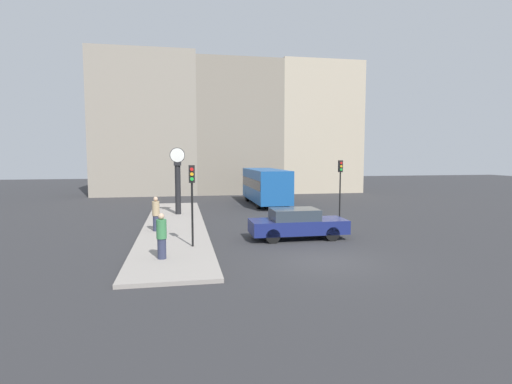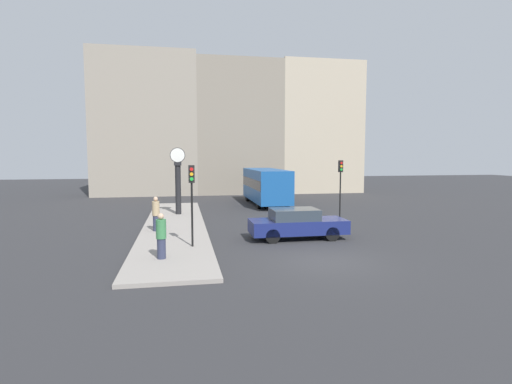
# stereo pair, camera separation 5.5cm
# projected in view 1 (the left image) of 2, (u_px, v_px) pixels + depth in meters

# --- Properties ---
(ground_plane) EXTENTS (120.00, 120.00, 0.00)m
(ground_plane) POSITION_uv_depth(u_px,v_px,m) (324.00, 261.00, 15.61)
(ground_plane) COLOR #2D2D30
(sidewalk_corner) EXTENTS (3.44, 21.18, 0.15)m
(sidewalk_corner) POSITION_uv_depth(u_px,v_px,m) (175.00, 226.00, 22.92)
(sidewalk_corner) COLOR gray
(sidewalk_corner) RESTS_ON ground_plane
(building_row) EXTENTS (28.64, 5.00, 14.63)m
(building_row) POSITION_uv_depth(u_px,v_px,m) (230.00, 127.00, 43.14)
(building_row) COLOR gray
(building_row) RESTS_ON ground_plane
(sedan_car) EXTENTS (4.75, 1.84, 1.50)m
(sedan_car) POSITION_uv_depth(u_px,v_px,m) (297.00, 223.00, 19.71)
(sedan_car) COLOR navy
(sedan_car) RESTS_ON ground_plane
(bus_distant) EXTENTS (2.56, 8.53, 2.95)m
(bus_distant) POSITION_uv_depth(u_px,v_px,m) (266.00, 185.00, 33.51)
(bus_distant) COLOR #195199
(bus_distant) RESTS_ON ground_plane
(traffic_light_near) EXTENTS (0.26, 0.24, 3.55)m
(traffic_light_near) POSITION_uv_depth(u_px,v_px,m) (192.00, 188.00, 17.22)
(traffic_light_near) COLOR black
(traffic_light_near) RESTS_ON sidewalk_corner
(traffic_light_far) EXTENTS (0.26, 0.24, 3.80)m
(traffic_light_far) POSITION_uv_depth(u_px,v_px,m) (340.00, 177.00, 25.80)
(traffic_light_far) COLOR black
(traffic_light_far) RESTS_ON ground_plane
(street_clock) EXTENTS (1.01, 0.49, 4.49)m
(street_clock) POSITION_uv_depth(u_px,v_px,m) (178.00, 183.00, 26.90)
(street_clock) COLOR black
(street_clock) RESTS_ON sidewalk_corner
(pedestrian_tan_coat) EXTENTS (0.38, 0.38, 1.81)m
(pedestrian_tan_coat) POSITION_uv_depth(u_px,v_px,m) (156.00, 214.00, 20.94)
(pedestrian_tan_coat) COLOR #2D334C
(pedestrian_tan_coat) RESTS_ON sidewalk_corner
(pedestrian_green_hoodie) EXTENTS (0.39, 0.39, 1.77)m
(pedestrian_green_hoodie) POSITION_uv_depth(u_px,v_px,m) (162.00, 236.00, 15.30)
(pedestrian_green_hoodie) COLOR #2D334C
(pedestrian_green_hoodie) RESTS_ON sidewalk_corner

